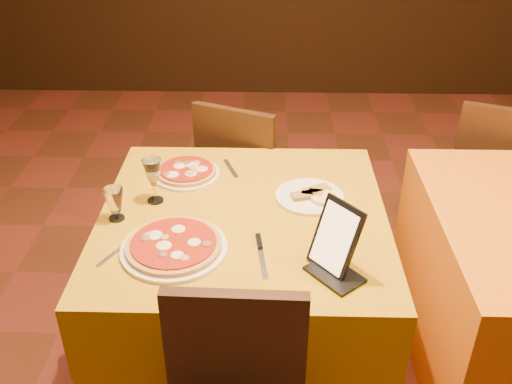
{
  "coord_description": "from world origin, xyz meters",
  "views": [
    {
      "loc": [
        -0.15,
        -1.47,
        1.96
      ],
      "look_at": [
        -0.19,
        0.33,
        0.86
      ],
      "focal_mm": 40.0,
      "sensor_mm": 36.0,
      "label": 1
    }
  ],
  "objects_px": {
    "chair_side_far": "(493,175)",
    "pizza_far": "(186,172)",
    "wine_glass": "(153,180)",
    "pizza_near": "(174,247)",
    "water_glass": "(115,204)",
    "tablet": "(336,237)",
    "chair_main_far": "(251,175)",
    "main_table": "(244,288)"
  },
  "relations": [
    {
      "from": "main_table",
      "to": "chair_side_far",
      "type": "distance_m",
      "value": 1.55
    },
    {
      "from": "pizza_near",
      "to": "pizza_far",
      "type": "bearing_deg",
      "value": 92.7
    },
    {
      "from": "tablet",
      "to": "chair_main_far",
      "type": "bearing_deg",
      "value": 155.73
    },
    {
      "from": "chair_main_far",
      "to": "pizza_far",
      "type": "distance_m",
      "value": 0.66
    },
    {
      "from": "chair_side_far",
      "to": "pizza_far",
      "type": "height_order",
      "value": "chair_side_far"
    },
    {
      "from": "wine_glass",
      "to": "water_glass",
      "type": "relative_size",
      "value": 1.46
    },
    {
      "from": "wine_glass",
      "to": "tablet",
      "type": "xyz_separation_m",
      "value": [
        0.67,
        -0.39,
        0.03
      ]
    },
    {
      "from": "water_glass",
      "to": "tablet",
      "type": "distance_m",
      "value": 0.84
    },
    {
      "from": "pizza_near",
      "to": "pizza_far",
      "type": "distance_m",
      "value": 0.52
    },
    {
      "from": "wine_glass",
      "to": "pizza_far",
      "type": "bearing_deg",
      "value": 64.97
    },
    {
      "from": "main_table",
      "to": "chair_main_far",
      "type": "relative_size",
      "value": 1.21
    },
    {
      "from": "tablet",
      "to": "chair_side_far",
      "type": "bearing_deg",
      "value": 99.74
    },
    {
      "from": "chair_side_far",
      "to": "wine_glass",
      "type": "distance_m",
      "value": 1.86
    },
    {
      "from": "chair_side_far",
      "to": "water_glass",
      "type": "height_order",
      "value": "chair_side_far"
    },
    {
      "from": "pizza_far",
      "to": "wine_glass",
      "type": "relative_size",
      "value": 1.5
    },
    {
      "from": "water_glass",
      "to": "tablet",
      "type": "height_order",
      "value": "tablet"
    },
    {
      "from": "main_table",
      "to": "chair_main_far",
      "type": "xyz_separation_m",
      "value": [
        0.0,
        0.81,
        0.08
      ]
    },
    {
      "from": "chair_main_far",
      "to": "wine_glass",
      "type": "bearing_deg",
      "value": 86.84
    },
    {
      "from": "wine_glass",
      "to": "chair_main_far",
      "type": "bearing_deg",
      "value": 64.21
    },
    {
      "from": "pizza_near",
      "to": "water_glass",
      "type": "height_order",
      "value": "water_glass"
    },
    {
      "from": "chair_side_far",
      "to": "tablet",
      "type": "height_order",
      "value": "tablet"
    },
    {
      "from": "chair_side_far",
      "to": "pizza_far",
      "type": "bearing_deg",
      "value": 43.02
    },
    {
      "from": "chair_side_far",
      "to": "pizza_far",
      "type": "xyz_separation_m",
      "value": [
        -1.55,
        -0.56,
        0.31
      ]
    },
    {
      "from": "chair_main_far",
      "to": "pizza_near",
      "type": "distance_m",
      "value": 1.12
    },
    {
      "from": "water_glass",
      "to": "tablet",
      "type": "bearing_deg",
      "value": -18.39
    },
    {
      "from": "chair_side_far",
      "to": "wine_glass",
      "type": "bearing_deg",
      "value": 48.15
    },
    {
      "from": "pizza_near",
      "to": "water_glass",
      "type": "relative_size",
      "value": 2.88
    },
    {
      "from": "pizza_near",
      "to": "wine_glass",
      "type": "xyz_separation_m",
      "value": [
        -0.12,
        0.32,
        0.08
      ]
    },
    {
      "from": "wine_glass",
      "to": "tablet",
      "type": "height_order",
      "value": "tablet"
    },
    {
      "from": "chair_side_far",
      "to": "wine_glass",
      "type": "height_order",
      "value": "wine_glass"
    },
    {
      "from": "chair_main_far",
      "to": "wine_glass",
      "type": "height_order",
      "value": "wine_glass"
    },
    {
      "from": "pizza_near",
      "to": "tablet",
      "type": "relative_size",
      "value": 1.53
    },
    {
      "from": "water_glass",
      "to": "tablet",
      "type": "xyz_separation_m",
      "value": [
        0.79,
        -0.26,
        0.06
      ]
    },
    {
      "from": "main_table",
      "to": "tablet",
      "type": "xyz_separation_m",
      "value": [
        0.32,
        -0.31,
        0.49
      ]
    },
    {
      "from": "main_table",
      "to": "pizza_far",
      "type": "relative_size",
      "value": 3.86
    },
    {
      "from": "chair_main_far",
      "to": "chair_side_far",
      "type": "relative_size",
      "value": 1.0
    },
    {
      "from": "pizza_far",
      "to": "tablet",
      "type": "distance_m",
      "value": 0.84
    },
    {
      "from": "main_table",
      "to": "wine_glass",
      "type": "height_order",
      "value": "wine_glass"
    },
    {
      "from": "chair_side_far",
      "to": "pizza_far",
      "type": "relative_size",
      "value": 3.19
    },
    {
      "from": "chair_side_far",
      "to": "chair_main_far",
      "type": "bearing_deg",
      "value": 24.78
    },
    {
      "from": "chair_side_far",
      "to": "tablet",
      "type": "xyz_separation_m",
      "value": [
        -0.98,
        -1.16,
        0.41
      ]
    },
    {
      "from": "chair_main_far",
      "to": "chair_side_far",
      "type": "height_order",
      "value": "same"
    }
  ]
}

